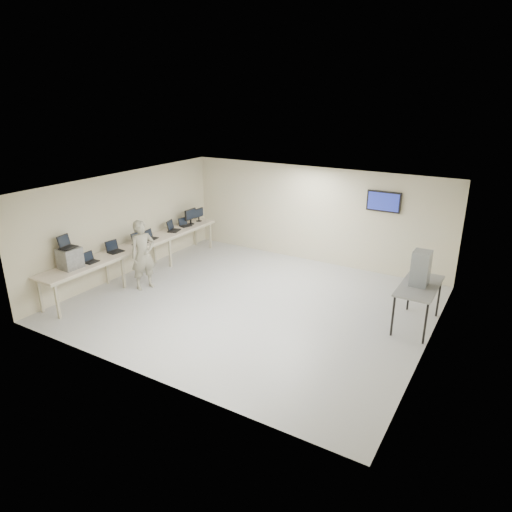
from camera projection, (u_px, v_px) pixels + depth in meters
The scene contains 15 objects.
room at pixel (254, 247), 10.47m from camera, with size 8.01×7.01×2.81m.
workbench at pixel (139, 246), 12.37m from camera, with size 0.76×6.00×0.90m.
equipment_box at pixel (70, 258), 10.58m from camera, with size 0.41×0.47×0.49m, color gray.
laptop_on_box at pixel (66, 245), 10.50m from camera, with size 0.37×0.42×0.29m.
laptop_0 at pixel (90, 259), 11.01m from camera, with size 0.27×0.33×0.25m.
laptop_1 at pixel (114, 249), 11.71m from camera, with size 0.35×0.40×0.29m.
laptop_2 at pixel (138, 241), 12.35m from camera, with size 0.36×0.41×0.30m.
laptop_3 at pixel (150, 237), 12.74m from camera, with size 0.31×0.36×0.26m.
laptop_4 at pixel (172, 228), 13.48m from camera, with size 0.42×0.46×0.31m.
laptop_5 at pixel (185, 224), 13.96m from camera, with size 0.35×0.38×0.25m.
monitor_near at pixel (190, 215), 14.09m from camera, with size 0.21×0.48×0.48m.
monitor_far at pixel (199, 214), 14.43m from camera, with size 0.19×0.42×0.41m.
soldier at pixel (143, 255), 11.52m from camera, with size 0.65×0.43×1.79m, color gray.
side_table at pixel (419, 288), 9.60m from camera, with size 0.74×1.59×0.96m.
storage_bins at pixel (421, 268), 9.46m from camera, with size 0.35×0.39×0.74m.
Camera 1 is at (5.15, -8.44, 4.78)m, focal length 32.00 mm.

